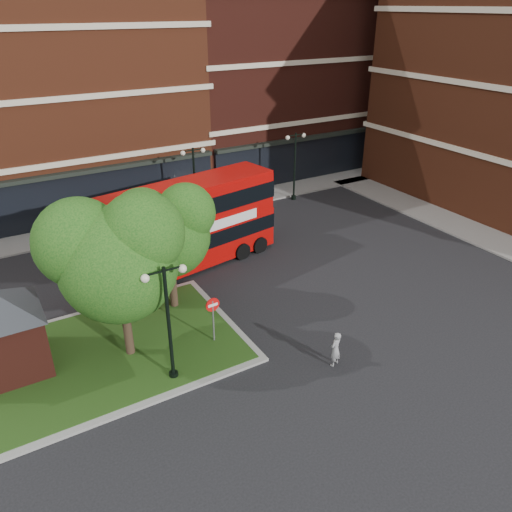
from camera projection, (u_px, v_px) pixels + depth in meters
ground at (292, 339)px, 22.08m from camera, size 120.00×120.00×0.00m
pavement_far at (159, 215)px, 34.72m from camera, size 44.00×3.00×0.12m
pavement_side at (493, 240)px, 31.05m from camera, size 3.00×28.00×0.12m
terrace_far_right at (273, 71)px, 43.21m from camera, size 18.00×12.00×16.00m
traffic_island at (92, 359)px, 20.73m from camera, size 12.60×7.60×0.15m
tree_island_west at (114, 253)px, 18.90m from camera, size 5.40×4.71×7.21m
tree_island_east at (166, 228)px, 22.42m from camera, size 4.46×3.90×6.29m
lamp_island at (168, 319)px, 18.46m from camera, size 1.72×0.36×5.00m
lamp_far_left at (195, 180)px, 32.83m from camera, size 1.72×0.36×5.00m
lamp_far_right at (295, 163)px, 36.45m from camera, size 1.72×0.36×5.00m
bus at (182, 222)px, 26.79m from camera, size 11.31×4.40×4.22m
woman at (335, 349)px, 20.15m from camera, size 0.66×0.54×1.56m
car_silver at (87, 229)px, 30.91m from camera, size 4.46×2.09×1.47m
car_white at (208, 198)px, 35.65m from camera, size 4.80×1.84×1.56m
no_entry_sign at (213, 311)px, 21.07m from camera, size 0.63×0.08×2.27m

